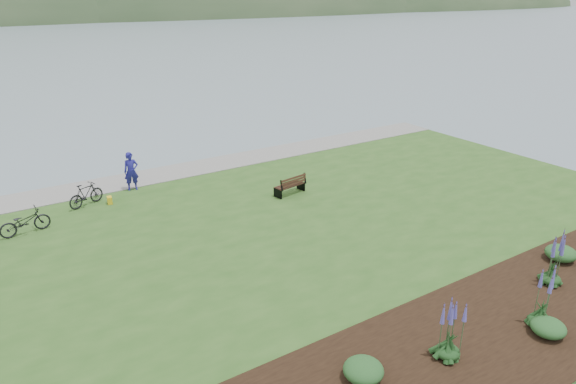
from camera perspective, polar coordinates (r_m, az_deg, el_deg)
name	(u,v)px	position (r m, az deg, el deg)	size (l,w,h in m)	color
ground	(238,231)	(20.23, -5.62, -4.38)	(600.00, 600.00, 0.00)	gray
lawn	(263,247)	(18.57, -2.75, -6.11)	(34.00, 20.00, 0.40)	#2D561E
shoreline_path	(172,172)	(25.96, -12.78, 2.14)	(34.00, 2.20, 0.03)	gray
garden_bed	(506,325)	(15.43, 23.08, -13.41)	(24.00, 4.40, 0.04)	black
far_hillside	(43,19)	(188.58, -25.58, 16.93)	(580.00, 80.00, 38.00)	#334C2A
park_bench	(291,185)	(22.49, 0.34, 0.80)	(1.52, 0.82, 0.89)	#311C13
person	(131,168)	(23.88, -17.07, 2.56)	(0.74, 0.51, 2.04)	navy
bicycle_a	(25,222)	(21.22, -27.22, -2.97)	(1.79, 0.62, 0.93)	black
bicycle_b	(86,195)	(22.90, -21.55, -0.27)	(1.63, 0.47, 0.98)	black
pannier	(110,200)	(22.87, -19.20, -0.86)	(0.19, 0.29, 0.31)	gold
echium_0	(543,303)	(15.36, 26.52, -10.99)	(0.62, 0.62, 1.89)	#133615
echium_1	(554,261)	(17.53, 27.46, -6.85)	(0.62, 0.62, 1.91)	#133615
echium_4	(450,329)	(13.30, 17.59, -14.35)	(0.62, 0.62, 1.90)	#133615
shrub_0	(363,370)	(12.60, 8.37, -18.99)	(0.95, 0.95, 0.47)	#1E4C21
shrub_1	(548,327)	(15.33, 26.95, -13.27)	(0.88, 0.88, 0.44)	#1E4C21
shrub_2	(561,253)	(19.36, 28.05, -6.01)	(1.00, 1.00, 0.50)	#1E4C21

